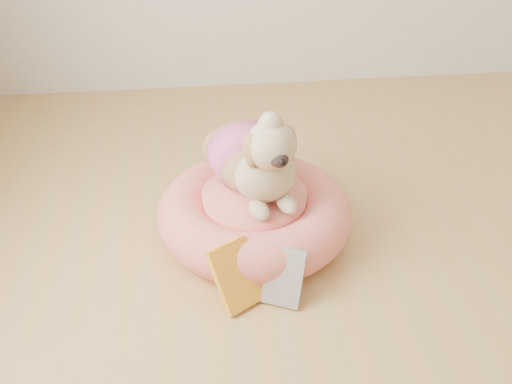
{
  "coord_description": "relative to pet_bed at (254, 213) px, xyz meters",
  "views": [
    {
      "loc": [
        -0.86,
        -0.81,
        1.31
      ],
      "look_at": [
        -0.67,
        0.81,
        0.21
      ],
      "focal_mm": 40.0,
      "sensor_mm": 36.0,
      "label": 1
    }
  ],
  "objects": [
    {
      "name": "book_white",
      "position": [
        0.05,
        -0.35,
        -0.0
      ],
      "size": [
        0.16,
        0.15,
        0.17
      ],
      "primitive_type": "cube",
      "rotation": [
        -0.52,
        0.0,
        -0.43
      ],
      "color": "white",
      "rests_on": "floor"
    },
    {
      "name": "book_yellow",
      "position": [
        -0.1,
        -0.34,
        0.01
      ],
      "size": [
        0.19,
        0.19,
        0.2
      ],
      "primitive_type": "cube",
      "rotation": [
        -0.55,
        0.0,
        0.56
      ],
      "color": "yellow",
      "rests_on": "floor"
    },
    {
      "name": "pet_bed",
      "position": [
        0.0,
        0.0,
        0.0
      ],
      "size": [
        0.71,
        0.71,
        0.18
      ],
      "color": "#EB5C5E",
      "rests_on": "floor"
    },
    {
      "name": "dog",
      "position": [
        0.01,
        0.03,
        0.28
      ],
      "size": [
        0.46,
        0.57,
        0.37
      ],
      "primitive_type": null,
      "rotation": [
        0.0,
        0.0,
        0.25
      ],
      "color": "brown",
      "rests_on": "pet_bed"
    }
  ]
}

